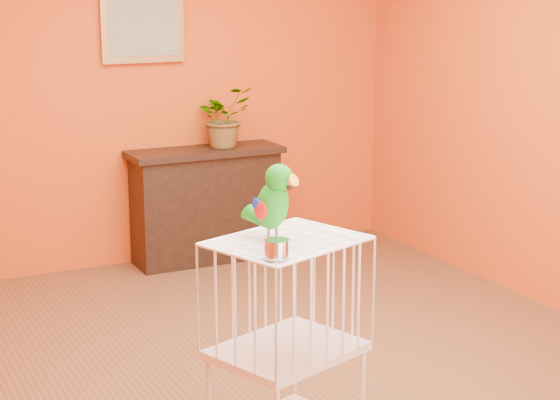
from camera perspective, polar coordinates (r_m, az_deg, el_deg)
ground at (r=5.28m, az=0.01°, el=-9.97°), size 4.50×4.50×0.00m
room_shell at (r=4.88m, az=0.01°, el=7.39°), size 4.50×4.50×4.50m
console_cabinet at (r=7.08m, az=-4.54°, el=-0.30°), size 1.16×0.42×0.86m
potted_plant at (r=7.02m, az=-3.43°, el=4.67°), size 0.52×0.55×0.36m
framed_picture at (r=6.92m, az=-8.36°, el=10.34°), size 0.62×0.04×0.50m
birdcage at (r=4.25m, az=0.41°, el=-8.52°), size 0.75×0.66×0.97m
feed_cup at (r=3.81m, az=-0.22°, el=-2.98°), size 0.11×0.11×0.08m
parrot at (r=4.08m, az=-0.44°, el=-0.01°), size 0.20×0.30×0.34m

